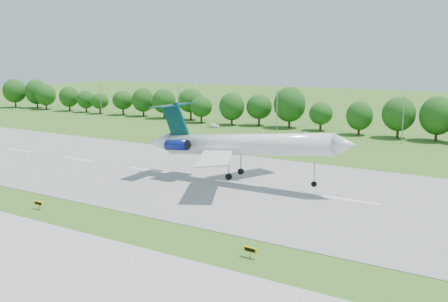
{
  "coord_description": "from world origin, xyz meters",
  "views": [
    {
      "loc": [
        41.96,
        -47.66,
        21.54
      ],
      "look_at": [
        1.52,
        18.0,
        7.05
      ],
      "focal_mm": 40.0,
      "sensor_mm": 36.0,
      "label": 1
    }
  ],
  "objects": [
    {
      "name": "taxi_sign_centre",
      "position": [
        -16.98,
        -2.84,
        0.88
      ],
      "size": [
        1.71,
        0.29,
        1.19
      ],
      "rotation": [
        0.0,
        0.0,
        0.05
      ],
      "color": "gray",
      "rests_on": "ground"
    },
    {
      "name": "service_vehicle_a",
      "position": [
        -41.88,
        82.01,
        0.63
      ],
      "size": [
        3.9,
        1.59,
        1.26
      ],
      "primitive_type": "imported",
      "rotation": [
        0.0,
        0.0,
        1.64
      ],
      "color": "white",
      "rests_on": "ground"
    },
    {
      "name": "runway",
      "position": [
        0.0,
        25.0,
        0.04
      ],
      "size": [
        400.0,
        45.0,
        0.08
      ],
      "primitive_type": "cube",
      "color": "gray",
      "rests_on": "ground"
    },
    {
      "name": "taxi_sign_right",
      "position": [
        17.45,
        -2.41,
        0.91
      ],
      "size": [
        1.77,
        0.33,
        1.24
      ],
      "rotation": [
        0.0,
        0.0,
        -0.07
      ],
      "color": "gray",
      "rests_on": "ground"
    },
    {
      "name": "tree_line",
      "position": [
        0.0,
        92.0,
        6.19
      ],
      "size": [
        288.4,
        8.4,
        10.4
      ],
      "color": "#382314",
      "rests_on": "ground"
    },
    {
      "name": "service_vehicle_b",
      "position": [
        -11.45,
        82.95,
        0.53
      ],
      "size": [
        3.24,
        1.62,
        1.06
      ],
      "primitive_type": "imported",
      "rotation": [
        0.0,
        0.0,
        1.69
      ],
      "color": "silver",
      "rests_on": "ground"
    },
    {
      "name": "airliner",
      "position": [
        -0.41,
        24.92,
        7.03
      ],
      "size": [
        39.18,
        28.44,
        12.45
      ],
      "rotation": [
        0.0,
        -0.08,
        0.04
      ],
      "color": "white",
      "rests_on": "ground"
    },
    {
      "name": "ground",
      "position": [
        0.0,
        0.0,
        0.0
      ],
      "size": [
        600.0,
        600.0,
        0.0
      ],
      "primitive_type": "plane",
      "color": "#39671B",
      "rests_on": "ground"
    },
    {
      "name": "light_poles",
      "position": [
        -2.5,
        82.0,
        6.34
      ],
      "size": [
        175.9,
        0.25,
        12.19
      ],
      "color": "gray",
      "rests_on": "ground"
    },
    {
      "name": "taxiway",
      "position": [
        0.0,
        -18.0,
        0.04
      ],
      "size": [
        400.0,
        23.0,
        0.08
      ],
      "primitive_type": "cube",
      "color": "#ADADA8",
      "rests_on": "ground"
    }
  ]
}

